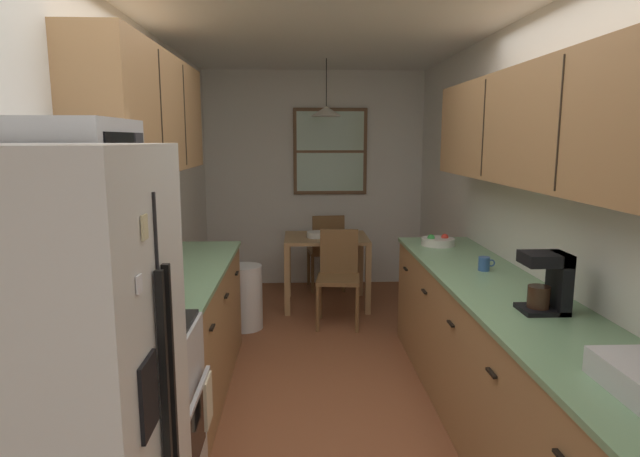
% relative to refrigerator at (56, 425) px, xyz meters
% --- Properties ---
extents(ground_plane, '(12.00, 12.00, 0.00)m').
position_rel_refrigerator_xyz_m(ground_plane, '(0.96, 2.20, -0.87)').
color(ground_plane, brown).
extents(wall_left, '(0.10, 9.00, 2.55)m').
position_rel_refrigerator_xyz_m(wall_left, '(-0.39, 2.20, 0.40)').
color(wall_left, white).
rests_on(wall_left, ground).
extents(wall_right, '(0.10, 9.00, 2.55)m').
position_rel_refrigerator_xyz_m(wall_right, '(2.31, 2.20, 0.40)').
color(wall_right, white).
rests_on(wall_right, ground).
extents(wall_back, '(4.40, 0.10, 2.55)m').
position_rel_refrigerator_xyz_m(wall_back, '(0.96, 4.85, 0.40)').
color(wall_back, white).
rests_on(wall_back, ground).
extents(ceiling_slab, '(4.40, 9.00, 0.08)m').
position_rel_refrigerator_xyz_m(ceiling_slab, '(0.96, 2.20, 1.72)').
color(ceiling_slab, white).
extents(refrigerator, '(0.71, 0.74, 1.75)m').
position_rel_refrigerator_xyz_m(refrigerator, '(0.00, 0.00, 0.00)').
color(refrigerator, white).
rests_on(refrigerator, ground).
extents(stove_range, '(0.66, 0.62, 1.10)m').
position_rel_refrigerator_xyz_m(stove_range, '(-0.03, 0.70, -0.40)').
color(stove_range, silver).
rests_on(stove_range, ground).
extents(microwave_over_range, '(0.39, 0.59, 0.32)m').
position_rel_refrigerator_xyz_m(microwave_over_range, '(-0.15, 0.70, 0.81)').
color(microwave_over_range, silver).
extents(counter_left, '(0.64, 1.87, 0.90)m').
position_rel_refrigerator_xyz_m(counter_left, '(-0.04, 1.95, -0.42)').
color(counter_left, '#A87A4C').
rests_on(counter_left, ground).
extents(upper_cabinets_left, '(0.33, 1.95, 0.74)m').
position_rel_refrigerator_xyz_m(upper_cabinets_left, '(-0.18, 1.90, 1.05)').
color(upper_cabinets_left, '#A87A4C').
extents(counter_right, '(0.64, 3.32, 0.90)m').
position_rel_refrigerator_xyz_m(counter_right, '(1.96, 1.34, -0.42)').
color(counter_right, '#A87A4C').
rests_on(counter_right, ground).
extents(upper_cabinets_right, '(0.33, 3.00, 0.65)m').
position_rel_refrigerator_xyz_m(upper_cabinets_right, '(2.10, 1.29, 0.95)').
color(upper_cabinets_right, '#A87A4C').
extents(dining_table, '(0.87, 0.71, 0.75)m').
position_rel_refrigerator_xyz_m(dining_table, '(1.06, 3.91, -0.26)').
color(dining_table, '#A87F51').
rests_on(dining_table, ground).
extents(dining_chair_near, '(0.44, 0.44, 0.90)m').
position_rel_refrigerator_xyz_m(dining_chair_near, '(1.15, 3.34, -0.37)').
color(dining_chair_near, brown).
rests_on(dining_chair_near, ground).
extents(dining_chair_far, '(0.44, 0.44, 0.90)m').
position_rel_refrigerator_xyz_m(dining_chair_far, '(1.10, 4.47, -0.37)').
color(dining_chair_far, brown).
rests_on(dining_chair_far, ground).
extents(pendant_light, '(0.32, 0.32, 0.56)m').
position_rel_refrigerator_xyz_m(pendant_light, '(1.06, 3.91, 1.16)').
color(pendant_light, black).
extents(back_window, '(0.87, 0.05, 1.01)m').
position_rel_refrigerator_xyz_m(back_window, '(1.15, 4.77, 0.74)').
color(back_window, brown).
extents(trash_bin, '(0.33, 0.33, 0.60)m').
position_rel_refrigerator_xyz_m(trash_bin, '(0.26, 3.23, -0.57)').
color(trash_bin, white).
rests_on(trash_bin, ground).
extents(storage_canister, '(0.13, 0.13, 0.16)m').
position_rel_refrigerator_xyz_m(storage_canister, '(-0.04, 1.31, 0.11)').
color(storage_canister, '#265999').
rests_on(storage_canister, counter_left).
extents(dish_towel, '(0.02, 0.16, 0.24)m').
position_rel_refrigerator_xyz_m(dish_towel, '(0.32, 0.86, -0.37)').
color(dish_towel, beige).
extents(coffee_maker, '(0.22, 0.18, 0.30)m').
position_rel_refrigerator_xyz_m(coffee_maker, '(2.02, 0.94, 0.19)').
color(coffee_maker, black).
rests_on(coffee_maker, counter_right).
extents(mug_by_coffeemaker, '(0.11, 0.07, 0.09)m').
position_rel_refrigerator_xyz_m(mug_by_coffeemaker, '(1.99, 1.79, 0.07)').
color(mug_by_coffeemaker, '#335999').
rests_on(mug_by_coffeemaker, counter_right).
extents(fruit_bowl, '(0.27, 0.27, 0.09)m').
position_rel_refrigerator_xyz_m(fruit_bowl, '(1.91, 2.64, 0.06)').
color(fruit_bowl, silver).
rests_on(fruit_bowl, counter_right).
extents(table_serving_bowl, '(0.22, 0.22, 0.06)m').
position_rel_refrigerator_xyz_m(table_serving_bowl, '(0.96, 3.86, -0.10)').
color(table_serving_bowl, silver).
rests_on(table_serving_bowl, dining_table).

